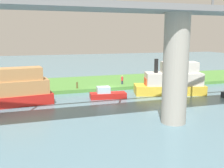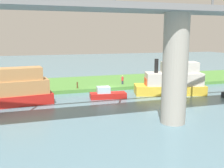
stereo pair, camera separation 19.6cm
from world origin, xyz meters
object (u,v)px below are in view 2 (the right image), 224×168
Objects in this scene: mooring_post at (77,85)px; houseboat_blue at (107,94)px; skiff_small at (14,90)px; riverboat_paddlewheel at (172,81)px; bridge_pylon at (175,70)px; person_on_bank at (122,80)px.

houseboat_blue is at bearing 119.41° from mooring_post.
skiff_small reaches higher than houseboat_blue.
riverboat_paddlewheel is at bearing 178.93° from skiff_small.
bridge_pylon reaches higher than mooring_post.
bridge_pylon is 2.07× the size of houseboat_blue.
person_on_bank is 0.14× the size of riverboat_paddlewheel.
skiff_small is (14.49, -11.41, -3.24)m from bridge_pylon.
skiff_small is 2.00× the size of houseboat_blue.
riverboat_paddlewheel is at bearing 156.18° from mooring_post.
houseboat_blue is at bearing -74.46° from bridge_pylon.
houseboat_blue is at bearing -1.37° from riverboat_paddlewheel.
mooring_post is 0.09× the size of riverboat_paddlewheel.
riverboat_paddlewheel reaches higher than skiff_small.
riverboat_paddlewheel reaches higher than person_on_bank.
riverboat_paddlewheel reaches higher than mooring_post.
bridge_pylon is at bearing 141.77° from skiff_small.
person_on_bank is at bearing -158.43° from skiff_small.
bridge_pylon reaches higher than skiff_small.
houseboat_blue reaches higher than mooring_post.
houseboat_blue is at bearing 55.13° from person_on_bank.
person_on_bank is 0.29× the size of houseboat_blue.
bridge_pylon is 18.73m from skiff_small.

